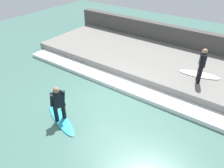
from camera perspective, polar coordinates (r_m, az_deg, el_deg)
ground_plane at (r=8.97m, az=-1.96°, el=-5.23°), size 28.00×28.00×0.00m
concrete_ledge at (r=11.87m, az=10.33°, el=5.89°), size 4.40×12.74×0.50m
back_wall at (r=13.76m, az=15.25°, el=11.42°), size 0.50×13.38×1.52m
wave_foam_crest at (r=9.92m, az=3.33°, el=-0.44°), size 0.87×12.10×0.18m
surfboard_riding at (r=8.42m, az=-13.16°, el=-9.01°), size 1.11×2.08×0.06m
surfer_riding at (r=7.92m, az=-13.89°, el=-4.65°), size 0.51×0.52×1.40m
surfer_waiting_near at (r=9.75m, az=22.41°, el=4.91°), size 0.48×0.34×1.53m
surfboard_waiting_near at (r=10.67m, az=21.85°, el=2.35°), size 0.88×1.85×0.06m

